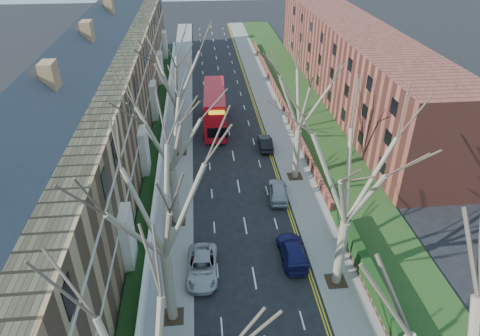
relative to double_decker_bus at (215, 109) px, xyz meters
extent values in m
cube|color=slate|center=(-4.44, 4.42, -2.17)|extent=(3.00, 102.00, 0.12)
cube|color=slate|center=(7.56, 4.42, -2.17)|extent=(3.00, 102.00, 0.12)
cube|color=brown|center=(-12.24, -3.58, 2.77)|extent=(9.00, 78.00, 10.00)
cube|color=#2F333A|center=(-12.24, -3.58, 8.77)|extent=(4.67, 78.00, 4.67)
cube|color=beige|center=(-7.79, -3.58, 1.27)|extent=(0.12, 78.00, 0.35)
cube|color=beige|center=(-7.79, -3.58, 4.77)|extent=(0.12, 78.00, 0.35)
cube|color=brown|center=(19.06, 8.42, 2.77)|extent=(8.00, 54.00, 10.00)
cube|color=brown|center=(9.26, 8.42, -1.66)|extent=(0.35, 54.00, 0.90)
cube|color=white|center=(-6.09, -3.58, -1.61)|extent=(0.30, 78.00, 1.00)
cube|color=#1F3B15|center=(12.06, 4.42, -2.08)|extent=(6.00, 102.00, 0.06)
cylinder|color=#726651|center=(-4.14, -28.58, 0.51)|extent=(0.64, 0.64, 5.25)
cube|color=#2D2116|center=(-4.14, -28.58, -2.10)|extent=(1.40, 1.40, 0.05)
cylinder|color=#726651|center=(-4.14, -18.58, 0.42)|extent=(0.64, 0.64, 5.07)
cube|color=#2D2116|center=(-4.14, -18.58, -2.10)|extent=(1.40, 1.40, 0.05)
cylinder|color=#726651|center=(-4.14, -6.58, 0.51)|extent=(0.60, 0.60, 5.25)
cube|color=#2D2116|center=(-4.14, -6.58, -2.10)|extent=(1.40, 1.40, 0.05)
cylinder|color=#726651|center=(7.26, -26.58, 0.51)|extent=(0.64, 0.64, 5.25)
cube|color=#2D2116|center=(7.26, -26.58, -2.10)|extent=(1.40, 1.40, 0.05)
cylinder|color=#726651|center=(7.26, -12.58, 0.42)|extent=(0.60, 0.60, 5.07)
cube|color=#2D2116|center=(7.26, -12.58, -2.10)|extent=(1.40, 1.40, 0.05)
cube|color=#B30C17|center=(0.00, 0.00, -0.80)|extent=(2.89, 10.94, 2.17)
cube|color=#B30C17|center=(0.00, 0.00, 1.27)|extent=(2.87, 10.39, 1.97)
cube|color=black|center=(0.00, 0.00, -0.35)|extent=(2.88, 10.07, 0.89)
cube|color=black|center=(0.00, 0.00, 1.37)|extent=(2.87, 9.85, 0.89)
imported|color=#ABABB0|center=(-2.14, -24.79, -1.57)|extent=(2.45, 4.89, 1.33)
imported|color=#181954|center=(4.67, -23.79, -1.57)|extent=(1.88, 4.60, 1.33)
imported|color=#9FA0A7|center=(4.97, -15.78, -1.52)|extent=(2.06, 4.31, 1.42)
imported|color=black|center=(5.26, -6.20, -1.59)|extent=(1.47, 3.92, 1.28)
camera|label=1|loc=(-1.65, -47.61, 20.40)|focal=32.00mm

